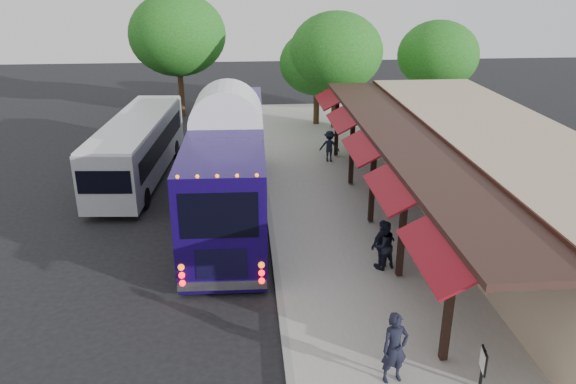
# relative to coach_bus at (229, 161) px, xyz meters

# --- Properties ---
(ground) EXTENTS (90.00, 90.00, 0.00)m
(ground) POSITION_rel_coach_bus_xyz_m (1.45, -5.70, -2.16)
(ground) COLOR black
(ground) RESTS_ON ground
(sidewalk) EXTENTS (10.00, 40.00, 0.15)m
(sidewalk) POSITION_rel_coach_bus_xyz_m (6.45, -1.70, -2.09)
(sidewalk) COLOR #9E9B93
(sidewalk) RESTS_ON ground
(curb) EXTENTS (0.20, 40.00, 0.16)m
(curb) POSITION_rel_coach_bus_xyz_m (1.50, -1.70, -2.09)
(curb) COLOR gray
(curb) RESTS_ON ground
(station_shelter) EXTENTS (8.15, 20.00, 3.60)m
(station_shelter) POSITION_rel_coach_bus_xyz_m (9.83, -1.70, -0.32)
(station_shelter) COLOR tan
(station_shelter) RESTS_ON ground
(coach_bus) EXTENTS (2.96, 12.68, 4.03)m
(coach_bus) POSITION_rel_coach_bus_xyz_m (0.00, 0.00, 0.00)
(coach_bus) COLOR #16064F
(coach_bus) RESTS_ON ground
(city_bus) EXTENTS (3.02, 10.43, 2.76)m
(city_bus) POSITION_rel_coach_bus_xyz_m (-4.18, 4.41, -0.64)
(city_bus) COLOR gray
(city_bus) RESTS_ON ground
(ped_a) EXTENTS (0.72, 0.55, 1.76)m
(ped_a) POSITION_rel_coach_bus_xyz_m (3.85, -10.26, -1.13)
(ped_a) COLOR black
(ped_a) RESTS_ON sidewalk
(ped_b) EXTENTS (0.95, 0.85, 1.61)m
(ped_b) POSITION_rel_coach_bus_xyz_m (4.85, -5.11, -1.21)
(ped_b) COLOR black
(ped_b) RESTS_ON sidewalk
(ped_c) EXTENTS (1.02, 0.84, 1.63)m
(ped_c) POSITION_rel_coach_bus_xyz_m (4.85, -5.04, -1.20)
(ped_c) COLOR black
(ped_c) RESTS_ON sidewalk
(ped_d) EXTENTS (1.11, 0.82, 1.53)m
(ped_d) POSITION_rel_coach_bus_xyz_m (4.79, 5.62, -1.25)
(ped_d) COLOR black
(ped_d) RESTS_ON sidewalk
(sign_board) EXTENTS (0.12, 0.47, 1.03)m
(sign_board) POSITION_rel_coach_bus_xyz_m (5.75, -10.70, -1.32)
(sign_board) COLOR black
(sign_board) RESTS_ON sidewalk
(tree_left) EXTENTS (4.48, 4.48, 5.74)m
(tree_left) POSITION_rel_coach_bus_xyz_m (5.08, 12.88, 1.66)
(tree_left) COLOR #382314
(tree_left) RESTS_ON ground
(tree_mid) EXTENTS (5.36, 5.36, 6.86)m
(tree_mid) POSITION_rel_coach_bus_xyz_m (6.03, 11.97, 2.41)
(tree_mid) COLOR #382314
(tree_mid) RESTS_ON ground
(tree_right) EXTENTS (4.86, 4.86, 6.23)m
(tree_right) POSITION_rel_coach_bus_xyz_m (12.44, 13.10, 1.98)
(tree_right) COLOR #382314
(tree_right) RESTS_ON ground
(tree_far) EXTENTS (6.06, 6.06, 7.76)m
(tree_far) POSITION_rel_coach_bus_xyz_m (-3.34, 16.26, 3.01)
(tree_far) COLOR #382314
(tree_far) RESTS_ON ground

